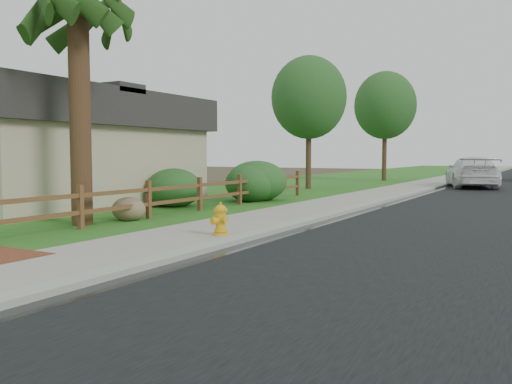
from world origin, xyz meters
The scene contains 17 objects.
ground centered at (0.00, 0.00, 0.00)m, with size 120.00×120.00×0.00m, color #372F1E.
curb centered at (0.40, 35.00, 0.06)m, with size 0.40×90.00×0.12m, color gray.
wet_gutter centered at (0.75, 35.00, 0.02)m, with size 0.50×90.00×0.00m, color black.
sidewalk centered at (-0.90, 35.00, 0.05)m, with size 2.20×90.00×0.10m, color gray.
grass_strip centered at (-2.80, 35.00, 0.03)m, with size 1.60×90.00×0.06m, color #205618.
lawn_near centered at (-8.00, 35.00, 0.02)m, with size 9.00×90.00×0.04m, color #205618.
ranch_fence centered at (-3.60, 6.40, 0.62)m, with size 0.12×16.92×1.10m.
palm_tree centered at (-4.30, 3.50, 5.52)m, with size 3.60×3.60×6.60m.
house centered at (-11.00, 7.00, 2.08)m, with size 10.60×9.60×4.05m.
fire_hydrant centered at (-0.10, 3.39, 0.42)m, with size 0.46×0.38×0.70m.
white_suv centered at (2.00, 24.97, 0.83)m, with size 2.28×5.60×1.63m, color white.
boulder centered at (-3.90, 4.74, 0.33)m, with size 1.00×0.75×0.67m, color brown.
shrub_b centered at (-5.28, 8.46, 0.67)m, with size 1.90×1.90×1.33m, color #194821.
shrub_c centered at (-3.92, 11.40, 0.72)m, with size 1.99×1.99×1.44m, color #194821.
shrub_d centered at (-3.90, 11.77, 0.78)m, with size 2.30×2.30×1.57m, color #194821.
tree_near_left centered at (-5.13, 19.41, 4.67)m, with size 3.83×3.83×6.80m.
tree_mid_left centered at (-4.13, 29.67, 5.04)m, with size 4.08×4.08×7.29m.
Camera 1 is at (6.10, -6.14, 1.81)m, focal length 38.00 mm.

